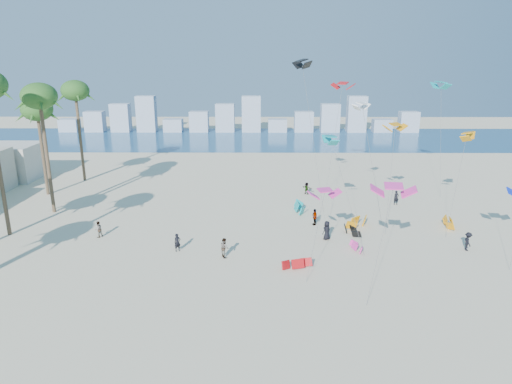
{
  "coord_description": "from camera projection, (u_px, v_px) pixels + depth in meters",
  "views": [
    {
      "loc": [
        3.32,
        -26.63,
        17.11
      ],
      "look_at": [
        3.0,
        16.0,
        4.5
      ],
      "focal_mm": 32.1,
      "sensor_mm": 36.0,
      "label": 1
    }
  ],
  "objects": [
    {
      "name": "flying_kites",
      "position": [
        389.0,
        120.0,
        46.57
      ],
      "size": [
        21.44,
        33.94,
        17.41
      ],
      "color": "#E5329B",
      "rests_on": "ground"
    },
    {
      "name": "ocean",
      "position": [
        244.0,
        139.0,
        99.46
      ],
      "size": [
        220.0,
        220.0,
        0.0
      ],
      "primitive_type": "plane",
      "color": "navy",
      "rests_on": "ground"
    },
    {
      "name": "ground",
      "position": [
        209.0,
        325.0,
        30.42
      ],
      "size": [
        220.0,
        220.0,
        0.0
      ],
      "primitive_type": "plane",
      "color": "beige",
      "rests_on": "ground"
    },
    {
      "name": "kitesurfers_far",
      "position": [
        325.0,
        218.0,
        48.16
      ],
      "size": [
        35.88,
        19.2,
        1.88
      ],
      "color": "black",
      "rests_on": "ground"
    },
    {
      "name": "kitesurfer_near",
      "position": [
        177.0,
        242.0,
        41.76
      ],
      "size": [
        0.73,
        0.66,
        1.67
      ],
      "primitive_type": "imported",
      "rotation": [
        0.0,
        0.0,
        0.56
      ],
      "color": "black",
      "rests_on": "ground"
    },
    {
      "name": "grounded_kites",
      "position": [
        346.0,
        226.0,
        46.96
      ],
      "size": [
        19.06,
        17.63,
        1.08
      ],
      "color": "#B71216",
      "rests_on": "ground"
    },
    {
      "name": "distant_skyline",
      "position": [
        240.0,
        119.0,
        108.18
      ],
      "size": [
        85.0,
        3.0,
        8.4
      ],
      "color": "#9EADBF",
      "rests_on": "ground"
    },
    {
      "name": "kitesurfer_mid",
      "position": [
        224.0,
        248.0,
        40.52
      ],
      "size": [
        0.97,
        1.06,
        1.77
      ],
      "primitive_type": "imported",
      "rotation": [
        0.0,
        0.0,
        2.0
      ],
      "color": "gray",
      "rests_on": "ground"
    }
  ]
}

